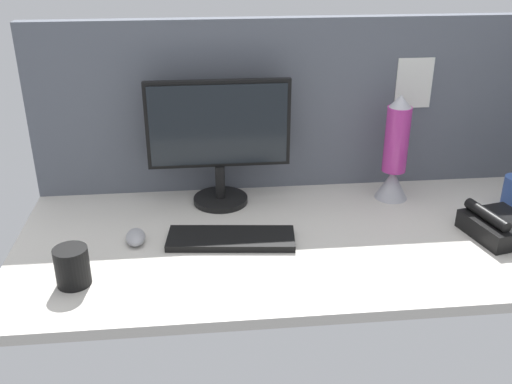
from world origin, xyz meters
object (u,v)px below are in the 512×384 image
keyboard (231,239)px  mug_black_travel (72,266)px  lava_lamp (395,156)px  desk_phone (499,226)px  monitor (219,136)px  mouse (136,237)px

keyboard → mug_black_travel: 45.40cm
keyboard → mug_black_travel: bearing=-150.9°
mug_black_travel → keyboard: bearing=23.1°
lava_lamp → mug_black_travel: bearing=-156.5°
lava_lamp → desk_phone: 39.21cm
monitor → mouse: bearing=-136.0°
mouse → desk_phone: size_ratio=0.43×
keyboard → mouse: size_ratio=3.85×
monitor → mug_black_travel: 62.96cm
monitor → lava_lamp: monitor is taller
monitor → mug_black_travel: bearing=-131.3°
lava_lamp → desk_phone: lava_lamp is taller
monitor → mouse: size_ratio=4.78×
mug_black_travel → lava_lamp: bearing=23.5°
monitor → mouse: (-25.90, -25.00, -21.38)cm
monitor → mug_black_travel: (-39.87, -45.32, -17.90)cm
lava_lamp → desk_phone: size_ratio=1.60×
mouse → mug_black_travel: 24.91cm
keyboard → desk_phone: (79.12, -4.67, 2.19)cm
keyboard → desk_phone: 79.29cm
mouse → mug_black_travel: mug_black_travel is taller
keyboard → mug_black_travel: size_ratio=3.57×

